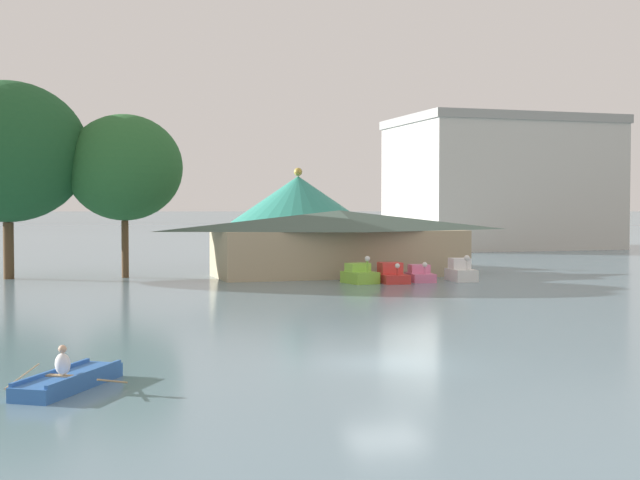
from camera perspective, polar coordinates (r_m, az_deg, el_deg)
name	(u,v)px	position (r m, az deg, el deg)	size (l,w,h in m)	color
ground_plane	(386,363)	(28.04, 4.28, -7.96)	(2000.00, 2000.00, 0.00)	slate
rowboat_with_rower	(69,380)	(25.00, -15.99, -8.74)	(3.21, 4.02, 1.24)	#2D60AD
pedal_boat_lime	(360,275)	(56.89, 2.59, -2.28)	(2.07, 2.57, 1.80)	#8CCC3F
pedal_boat_red	(391,275)	(57.48, 4.64, -2.26)	(1.87, 3.07, 1.34)	red
pedal_boat_pink	(420,275)	(58.53, 6.50, -2.25)	(1.81, 2.70, 1.35)	pink
pedal_boat_white	(461,272)	(59.42, 9.11, -2.04)	(1.68, 2.68, 1.77)	white
boathouse	(340,242)	(62.82, 1.27, -0.10)	(18.99, 7.48, 4.69)	tan
green_roof_pavilion	(298,214)	(73.86, -1.43, 1.67)	(11.37, 11.37, 8.22)	brown
shoreline_tree_tall_left	(7,152)	(63.78, -19.62, 5.41)	(10.84, 10.84, 13.51)	brown
shoreline_tree_mid	(124,168)	(62.67, -12.56, 4.60)	(8.04, 8.04, 11.35)	brown
background_building_block	(501,183)	(107.90, 11.64, 3.63)	(24.57, 17.19, 15.55)	beige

